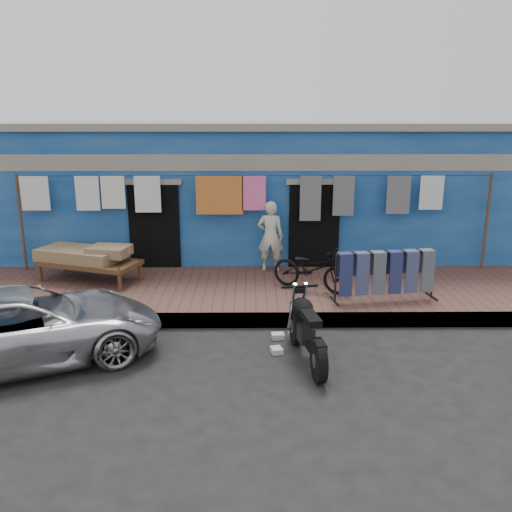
{
  "coord_description": "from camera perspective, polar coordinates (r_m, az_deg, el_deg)",
  "views": [
    {
      "loc": [
        -0.09,
        -7.17,
        3.58
      ],
      "look_at": [
        0.0,
        2.0,
        1.15
      ],
      "focal_mm": 38.0,
      "sensor_mm": 36.0,
      "label": 1
    }
  ],
  "objects": [
    {
      "name": "building",
      "position": [
        14.28,
        -0.21,
        7.22
      ],
      "size": [
        12.2,
        5.2,
        3.36
      ],
      "color": "navy",
      "rests_on": "ground"
    },
    {
      "name": "bicycle",
      "position": [
        10.46,
        5.87,
        -0.85
      ],
      "size": [
        1.66,
        1.29,
        1.03
      ],
      "primitive_type": "imported",
      "rotation": [
        0.0,
        0.0,
        1.04
      ],
      "color": "black",
      "rests_on": "sidewalk"
    },
    {
      "name": "curb",
      "position": [
        9.37,
        0.03,
        -6.78
      ],
      "size": [
        28.0,
        0.1,
        0.25
      ],
      "primitive_type": "cube",
      "color": "gray",
      "rests_on": "ground"
    },
    {
      "name": "clothesline",
      "position": [
        11.55,
        -2.14,
        6.08
      ],
      "size": [
        10.06,
        0.06,
        2.1
      ],
      "color": "brown",
      "rests_on": "sidewalk"
    },
    {
      "name": "motorcycle",
      "position": [
        8.04,
        5.38,
        -7.59
      ],
      "size": [
        1.09,
        1.79,
        1.04
      ],
      "primitive_type": null,
      "rotation": [
        0.0,
        0.0,
        0.17
      ],
      "color": "black",
      "rests_on": "ground"
    },
    {
      "name": "jeans_rack",
      "position": [
        10.14,
        13.43,
        -1.94
      ],
      "size": [
        2.08,
        0.96,
        0.94
      ],
      "primitive_type": null,
      "rotation": [
        0.0,
        0.0,
        0.15
      ],
      "color": "black",
      "rests_on": "sidewalk"
    },
    {
      "name": "litter_a",
      "position": [
        8.95,
        2.31,
        -8.42
      ],
      "size": [
        0.21,
        0.17,
        0.09
      ],
      "primitive_type": "cube",
      "rotation": [
        0.0,
        0.0,
        0.07
      ],
      "color": "silver",
      "rests_on": "ground"
    },
    {
      "name": "charpoy",
      "position": [
        11.52,
        -17.09,
        -0.79
      ],
      "size": [
        2.75,
        2.34,
        0.71
      ],
      "primitive_type": null,
      "rotation": [
        0.0,
        0.0,
        -0.34
      ],
      "color": "brown",
      "rests_on": "sidewalk"
    },
    {
      "name": "seated_person",
      "position": [
        11.61,
        1.51,
        2.08
      ],
      "size": [
        0.59,
        0.42,
        1.53
      ],
      "primitive_type": "imported",
      "rotation": [
        0.0,
        0.0,
        3.04
      ],
      "color": "beige",
      "rests_on": "sidewalk"
    },
    {
      "name": "car",
      "position": [
        8.65,
        -23.3,
        -6.76
      ],
      "size": [
        4.46,
        3.39,
        1.14
      ],
      "primitive_type": "imported",
      "rotation": [
        0.0,
        0.0,
        2.01
      ],
      "color": "silver",
      "rests_on": "ground"
    },
    {
      "name": "ground",
      "position": [
        8.01,
        0.15,
        -11.69
      ],
      "size": [
        80.0,
        80.0,
        0.0
      ],
      "primitive_type": "plane",
      "color": "black",
      "rests_on": "ground"
    },
    {
      "name": "sidewalk",
      "position": [
        10.74,
        -0.05,
        -3.93
      ],
      "size": [
        28.0,
        3.0,
        0.25
      ],
      "primitive_type": "cube",
      "color": "brown",
      "rests_on": "ground"
    },
    {
      "name": "litter_b",
      "position": [
        9.11,
        3.9,
        -8.07
      ],
      "size": [
        0.16,
        0.18,
        0.07
      ],
      "primitive_type": "cube",
      "rotation": [
        0.0,
        0.0,
        1.17
      ],
      "color": "silver",
      "rests_on": "ground"
    },
    {
      "name": "litter_c",
      "position": [
        8.46,
        2.18,
        -9.89
      ],
      "size": [
        0.21,
        0.24,
        0.08
      ],
      "primitive_type": "cube",
      "rotation": [
        0.0,
        0.0,
        1.81
      ],
      "color": "silver",
      "rests_on": "ground"
    }
  ]
}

